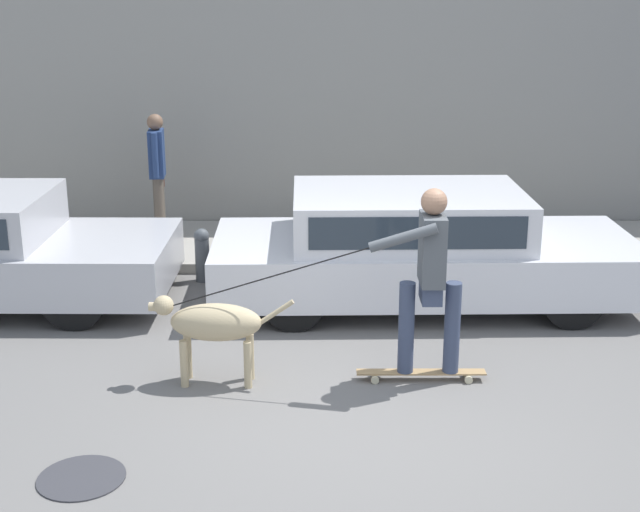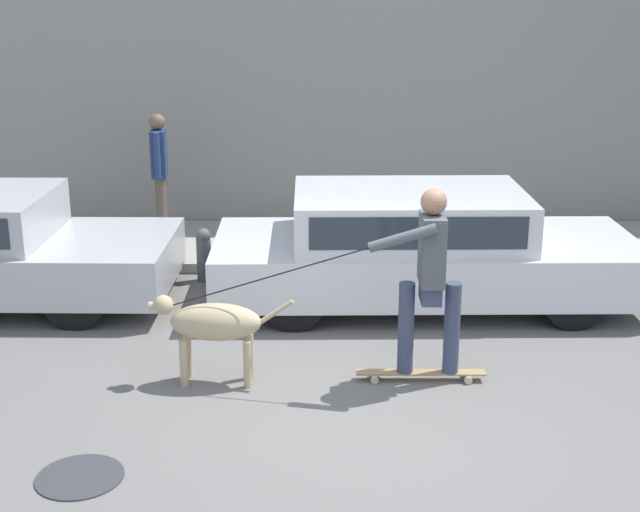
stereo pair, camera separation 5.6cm
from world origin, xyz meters
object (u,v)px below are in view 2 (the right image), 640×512
(parked_car_1, at_px, (420,248))
(skateboarder, at_px, (429,274))
(fire_hydrant, at_px, (204,253))
(dog, at_px, (213,324))
(pedestrian_with_bag, at_px, (160,169))

(parked_car_1, distance_m, skateboarder, 2.08)
(parked_car_1, distance_m, fire_hydrant, 2.58)
(dog, bearing_deg, parked_car_1, -131.45)
(dog, bearing_deg, skateboarder, -176.15)
(fire_hydrant, bearing_deg, parked_car_1, -16.10)
(parked_car_1, xyz_separation_m, skateboarder, (-0.14, -2.04, 0.38))
(dog, height_order, skateboarder, skateboarder)
(parked_car_1, distance_m, dog, 2.90)
(parked_car_1, bearing_deg, dog, -134.96)
(skateboarder, xyz_separation_m, fire_hydrant, (-2.33, 2.76, -0.66))
(parked_car_1, xyz_separation_m, dog, (-2.01, -2.09, -0.07))
(pedestrian_with_bag, bearing_deg, skateboarder, -58.70)
(pedestrian_with_bag, distance_m, fire_hydrant, 1.76)
(pedestrian_with_bag, relative_size, fire_hydrant, 2.57)
(skateboarder, height_order, fire_hydrant, skateboarder)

